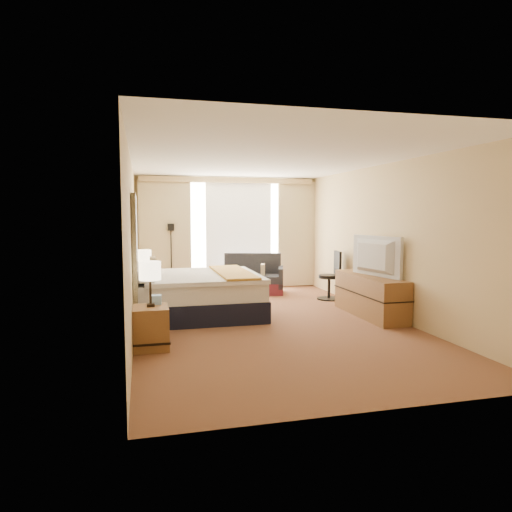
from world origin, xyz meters
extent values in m
cube|color=#502317|center=(0.00, 0.00, 0.00)|extent=(4.20, 7.00, 0.02)
cube|color=white|center=(0.00, 0.00, 2.60)|extent=(4.20, 7.00, 0.02)
cube|color=tan|center=(0.00, 3.50, 1.30)|extent=(4.20, 0.02, 2.60)
cube|color=tan|center=(0.00, -3.50, 1.30)|extent=(4.20, 0.02, 2.60)
cube|color=tan|center=(-2.10, 0.00, 1.30)|extent=(0.02, 7.00, 2.60)
cube|color=tan|center=(2.10, 0.00, 1.30)|extent=(0.02, 7.00, 2.60)
cube|color=black|center=(-2.06, 0.20, 1.28)|extent=(0.06, 1.85, 1.50)
cube|color=brown|center=(-1.87, -1.05, 0.28)|extent=(0.45, 0.52, 0.55)
cube|color=brown|center=(-1.87, 1.45, 0.28)|extent=(0.45, 0.52, 0.55)
cube|color=brown|center=(1.83, 0.00, 0.35)|extent=(0.50, 1.80, 0.70)
cube|color=white|center=(0.25, 3.47, 1.32)|extent=(2.30, 0.02, 2.30)
cube|color=beige|center=(-1.45, 3.38, 1.27)|extent=(1.15, 0.09, 2.50)
cube|color=beige|center=(1.65, 3.38, 1.27)|extent=(0.90, 0.09, 2.50)
cube|color=white|center=(0.25, 3.43, 1.27)|extent=(1.55, 0.04, 2.50)
cube|color=tan|center=(0.00, 3.34, 2.52)|extent=(4.00, 0.16, 0.12)
cube|color=black|center=(-1.05, 0.78, 0.18)|extent=(2.11, 1.91, 0.35)
cube|color=white|center=(-1.05, 0.78, 0.50)|extent=(2.06, 1.86, 0.30)
cube|color=white|center=(-0.97, 0.78, 0.68)|extent=(1.93, 1.93, 0.07)
cube|color=#BC812B|center=(-0.43, 0.78, 0.73)|extent=(0.55, 1.93, 0.04)
cube|color=white|center=(-1.93, 0.31, 0.81)|extent=(0.28, 0.79, 0.18)
cube|color=white|center=(-1.93, 1.24, 0.81)|extent=(0.28, 0.79, 0.18)
cube|color=beige|center=(-1.78, 0.78, 0.85)|extent=(0.10, 0.42, 0.36)
cube|color=#591922|center=(0.39, 2.71, 0.12)|extent=(1.54, 1.12, 0.25)
cube|color=#2A2A2E|center=(0.38, 2.66, 0.33)|extent=(1.40, 0.95, 0.16)
cube|color=#2A2A2E|center=(0.48, 2.99, 0.59)|extent=(1.27, 0.51, 0.54)
cube|color=#2A2A2E|center=(-0.22, 2.90, 0.36)|extent=(0.32, 0.74, 0.45)
cube|color=#2A2A2E|center=(1.00, 2.52, 0.36)|extent=(0.32, 0.74, 0.45)
cube|color=beige|center=(0.61, 2.59, 0.49)|extent=(0.18, 0.35, 0.32)
cube|color=black|center=(-1.33, 3.30, 0.01)|extent=(0.19, 0.19, 0.02)
cylinder|color=black|center=(-1.33, 3.30, 0.71)|extent=(0.02, 0.02, 1.37)
cube|color=black|center=(-1.33, 3.30, 1.46)|extent=(0.14, 0.14, 0.16)
cylinder|color=black|center=(1.75, 1.58, 0.01)|extent=(0.48, 0.48, 0.03)
cylinder|color=black|center=(1.75, 1.58, 0.25)|extent=(0.06, 0.06, 0.43)
cylinder|color=black|center=(1.75, 1.58, 0.47)|extent=(0.42, 0.42, 0.07)
cube|color=black|center=(1.92, 1.56, 0.75)|extent=(0.10, 0.39, 0.48)
cube|color=black|center=(-1.87, -1.04, 0.57)|extent=(0.10, 0.10, 0.04)
cylinder|color=black|center=(-1.87, -1.04, 0.76)|extent=(0.03, 0.03, 0.35)
cylinder|color=#FFEBBF|center=(-1.87, -1.04, 1.02)|extent=(0.28, 0.28, 0.24)
cube|color=black|center=(-1.93, 1.44, 0.57)|extent=(0.09, 0.09, 0.04)
cylinder|color=black|center=(-1.93, 1.44, 0.75)|extent=(0.03, 0.03, 0.33)
cylinder|color=#FFEBBF|center=(-1.93, 1.44, 0.99)|extent=(0.26, 0.26, 0.22)
cube|color=#86A8CF|center=(-1.79, -0.89, 0.61)|extent=(0.14, 0.14, 0.12)
cube|color=black|center=(-1.88, 1.32, 0.58)|extent=(0.19, 0.17, 0.06)
imported|color=black|center=(1.78, -0.09, 1.04)|extent=(0.39, 1.19, 0.68)
camera|label=1|loc=(-1.96, -7.03, 1.75)|focal=32.00mm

